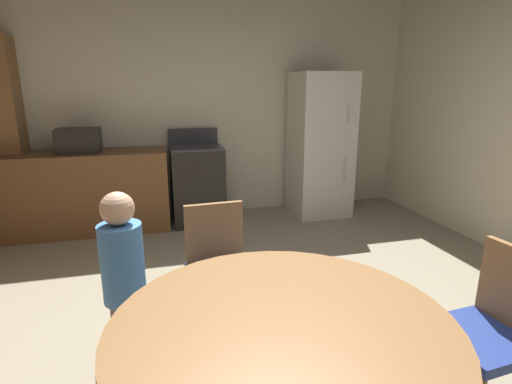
% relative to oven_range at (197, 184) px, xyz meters
% --- Properties ---
extents(ground_plane, '(14.00, 14.00, 0.00)m').
position_rel_oven_range_xyz_m(ground_plane, '(0.19, -2.63, -0.47)').
color(ground_plane, gray).
extents(wall_back, '(5.51, 0.12, 2.70)m').
position_rel_oven_range_xyz_m(wall_back, '(0.19, 0.40, 0.88)').
color(wall_back, beige).
rests_on(wall_back, ground).
extents(kitchen_counter, '(1.92, 0.60, 0.90)m').
position_rel_oven_range_xyz_m(kitchen_counter, '(-1.31, -0.00, -0.02)').
color(kitchen_counter, brown).
rests_on(kitchen_counter, ground).
extents(pantry_column, '(0.44, 0.36, 2.10)m').
position_rel_oven_range_xyz_m(pantry_column, '(-2.05, 0.18, 0.58)').
color(pantry_column, olive).
rests_on(pantry_column, ground).
extents(oven_range, '(0.60, 0.60, 1.10)m').
position_rel_oven_range_xyz_m(oven_range, '(0.00, 0.00, 0.00)').
color(oven_range, black).
rests_on(oven_range, ground).
extents(refrigerator, '(0.68, 0.68, 1.76)m').
position_rel_oven_range_xyz_m(refrigerator, '(1.54, -0.05, 0.41)').
color(refrigerator, silver).
rests_on(refrigerator, ground).
extents(microwave, '(0.44, 0.32, 0.26)m').
position_rel_oven_range_xyz_m(microwave, '(-1.25, -0.00, 0.56)').
color(microwave, black).
rests_on(microwave, kitchen_counter).
extents(dining_table, '(1.28, 1.28, 0.76)m').
position_rel_oven_range_xyz_m(dining_table, '(-0.06, -3.40, 0.14)').
color(dining_table, olive).
rests_on(dining_table, ground).
extents(chair_east, '(0.43, 0.43, 0.87)m').
position_rel_oven_range_xyz_m(chair_east, '(1.02, -3.31, 0.03)').
color(chair_east, olive).
rests_on(chair_east, ground).
extents(chair_north, '(0.42, 0.42, 0.87)m').
position_rel_oven_range_xyz_m(chair_north, '(-0.13, -2.31, 0.03)').
color(chair_north, olive).
rests_on(chair_north, ground).
extents(person_child, '(0.31, 0.31, 1.09)m').
position_rel_oven_range_xyz_m(person_child, '(-0.67, -2.62, 0.11)').
color(person_child, '#665B51').
rests_on(person_child, ground).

